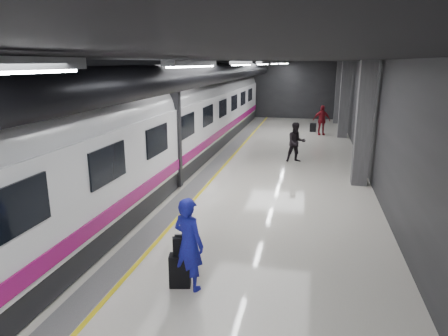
# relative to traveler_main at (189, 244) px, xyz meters

# --- Properties ---
(ground) EXTENTS (40.00, 40.00, 0.00)m
(ground) POSITION_rel_traveler_main_xyz_m (-0.50, 6.19, -0.96)
(ground) COLOR beige
(ground) RESTS_ON ground
(platform_hall) EXTENTS (10.02, 40.02, 4.51)m
(platform_hall) POSITION_rel_traveler_main_xyz_m (-0.78, 7.15, 2.58)
(platform_hall) COLOR black
(platform_hall) RESTS_ON ground
(train) EXTENTS (3.05, 38.00, 4.05)m
(train) POSITION_rel_traveler_main_xyz_m (-3.74, 6.19, 1.11)
(train) COLOR black
(train) RESTS_ON ground
(traveler_main) EXTENTS (0.82, 0.70, 1.91)m
(traveler_main) POSITION_rel_traveler_main_xyz_m (0.00, 0.00, 0.00)
(traveler_main) COLOR #1624AA
(traveler_main) RESTS_ON ground
(suitcase_main) EXTENTS (0.47, 0.35, 0.69)m
(suitcase_main) POSITION_rel_traveler_main_xyz_m (-0.20, 0.01, -0.61)
(suitcase_main) COLOR black
(suitcase_main) RESTS_ON ground
(shoulder_bag) EXTENTS (0.31, 0.24, 0.36)m
(shoulder_bag) POSITION_rel_traveler_main_xyz_m (-0.21, 0.05, -0.09)
(shoulder_bag) COLOR black
(shoulder_bag) RESTS_ON suitcase_main
(traveler_far_a) EXTENTS (1.06, 0.94, 1.81)m
(traveler_far_a) POSITION_rel_traveler_main_xyz_m (1.57, 11.19, -0.05)
(traveler_far_a) COLOR black
(traveler_far_a) RESTS_ON ground
(traveler_far_b) EXTENTS (1.16, 0.71, 1.85)m
(traveler_far_b) POSITION_rel_traveler_main_xyz_m (2.80, 18.70, -0.03)
(traveler_far_b) COLOR maroon
(traveler_far_b) RESTS_ON ground
(suitcase_far) EXTENTS (0.42, 0.31, 0.57)m
(suitcase_far) POSITION_rel_traveler_main_xyz_m (2.30, 19.77, -0.67)
(suitcase_far) COLOR black
(suitcase_far) RESTS_ON ground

